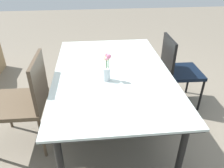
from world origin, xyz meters
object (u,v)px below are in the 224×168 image
at_px(chair_far_side, 26,98).
at_px(chair_near_right, 177,68).
at_px(dining_table, 112,76).
at_px(flower_vase, 107,70).

bearing_deg(chair_far_side, chair_near_right, -71.71).
bearing_deg(dining_table, chair_near_right, -64.51).
distance_m(dining_table, flower_vase, 0.23).
bearing_deg(chair_near_right, dining_table, -63.34).
height_order(chair_near_right, chair_far_side, chair_far_side).
distance_m(chair_far_side, flower_vase, 0.81).
relative_size(dining_table, flower_vase, 6.83).
xyz_separation_m(dining_table, flower_vase, (-0.16, 0.06, 0.16)).
bearing_deg(dining_table, chair_far_side, 99.00).
relative_size(chair_near_right, chair_far_side, 0.95).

